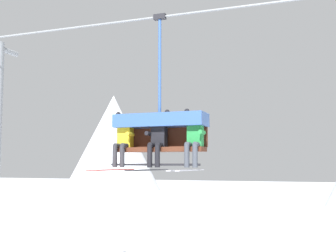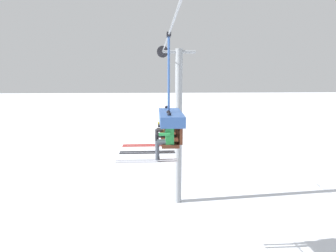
% 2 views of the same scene
% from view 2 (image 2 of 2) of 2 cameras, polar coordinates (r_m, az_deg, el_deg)
% --- Properties ---
extents(lift_tower_near, '(0.36, 1.88, 8.11)m').
position_cam_2_polar(lift_tower_near, '(13.38, 2.24, 0.25)').
color(lift_tower_near, gray).
rests_on(lift_tower_near, ground_plane).
extents(lift_cable, '(17.08, 0.05, 0.05)m').
position_cam_2_polar(lift_cable, '(5.69, 1.51, 22.58)').
color(lift_cable, gray).
extents(chairlift_chair, '(2.08, 0.74, 3.44)m').
position_cam_2_polar(chairlift_chair, '(7.92, 0.68, 1.11)').
color(chairlift_chair, '#512819').
extents(skier_yellow, '(0.48, 1.70, 1.34)m').
position_cam_2_polar(skier_yellow, '(8.78, -1.07, 0.09)').
color(skier_yellow, yellow).
extents(skier_black, '(0.48, 1.70, 1.34)m').
position_cam_2_polar(skier_black, '(7.96, -0.86, -1.03)').
color(skier_black, black).
extents(skier_green, '(0.48, 1.70, 1.34)m').
position_cam_2_polar(skier_green, '(7.15, -0.61, -2.38)').
color(skier_green, '#23843D').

